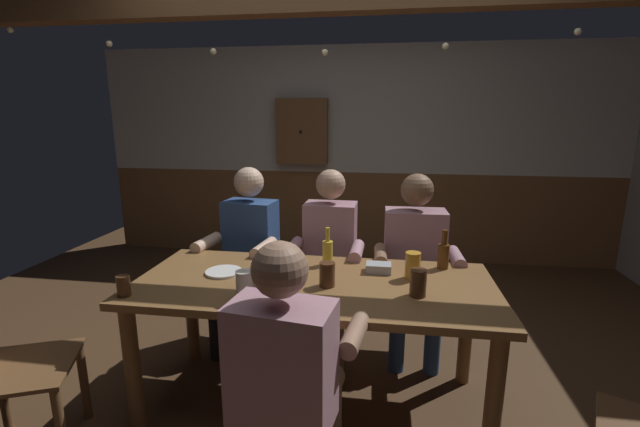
{
  "coord_description": "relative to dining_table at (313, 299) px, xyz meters",
  "views": [
    {
      "loc": [
        0.35,
        -2.26,
        1.62
      ],
      "look_at": [
        0.0,
        0.09,
        1.06
      ],
      "focal_mm": 24.04,
      "sensor_mm": 36.0,
      "label": 1
    }
  ],
  "objects": [
    {
      "name": "ground_plane",
      "position": [
        0.0,
        0.15,
        -0.64
      ],
      "size": [
        6.79,
        6.79,
        0.0
      ],
      "primitive_type": "plane",
      "color": "#4C331E"
    },
    {
      "name": "back_wall_upper",
      "position": [
        0.0,
        2.67,
        1.01
      ],
      "size": [
        5.66,
        0.12,
        1.34
      ],
      "primitive_type": "cube",
      "color": "beige"
    },
    {
      "name": "back_wall_wainscot",
      "position": [
        0.0,
        2.67,
        -0.15
      ],
      "size": [
        5.66,
        0.12,
        0.98
      ],
      "primitive_type": "cube",
      "color": "brown",
      "rests_on": "ground_plane"
    },
    {
      "name": "dining_table",
      "position": [
        0.0,
        0.0,
        0.0
      ],
      "size": [
        1.91,
        0.84,
        0.74
      ],
      "color": "brown",
      "rests_on": "ground_plane"
    },
    {
      "name": "person_0",
      "position": [
        -0.58,
        0.64,
        0.04
      ],
      "size": [
        0.53,
        0.57,
        1.26
      ],
      "rotation": [
        0.0,
        0.0,
        3.01
      ],
      "color": "#2D4C84",
      "rests_on": "ground_plane"
    },
    {
      "name": "person_1",
      "position": [
        -0.0,
        0.64,
        0.04
      ],
      "size": [
        0.5,
        0.53,
        1.25
      ],
      "rotation": [
        0.0,
        0.0,
        3.12
      ],
      "color": "#B78493",
      "rests_on": "ground_plane"
    },
    {
      "name": "person_2",
      "position": [
        0.58,
        0.66,
        0.04
      ],
      "size": [
        0.55,
        0.52,
        1.24
      ],
      "rotation": [
        0.0,
        0.0,
        3.17
      ],
      "color": "#B78493",
      "rests_on": "ground_plane"
    },
    {
      "name": "person_3",
      "position": [
        0.01,
        -0.66,
        0.01
      ],
      "size": [
        0.56,
        0.57,
        1.18
      ],
      "rotation": [
        0.0,
        0.0,
        -0.14
      ],
      "color": "#B78493",
      "rests_on": "ground_plane"
    },
    {
      "name": "chair_empty_near_left",
      "position": [
        -1.37,
        -0.58,
        -0.17
      ],
      "size": [
        0.58,
        0.58,
        0.88
      ],
      "rotation": [
        0.0,
        0.0,
        -1.17
      ],
      "color": "brown",
      "rests_on": "ground_plane"
    },
    {
      "name": "condiment_caddy",
      "position": [
        0.34,
        0.19,
        0.13
      ],
      "size": [
        0.14,
        0.1,
        0.05
      ],
      "primitive_type": "cube",
      "color": "#B2B7BC",
      "rests_on": "dining_table"
    },
    {
      "name": "plate_0",
      "position": [
        -0.52,
        0.04,
        0.11
      ],
      "size": [
        0.2,
        0.2,
        0.01
      ],
      "primitive_type": "cylinder",
      "color": "white",
      "rests_on": "dining_table"
    },
    {
      "name": "bottle_0",
      "position": [
        0.04,
        0.27,
        0.18
      ],
      "size": [
        0.06,
        0.06,
        0.23
      ],
      "color": "gold",
      "rests_on": "dining_table"
    },
    {
      "name": "bottle_1",
      "position": [
        0.71,
        0.31,
        0.19
      ],
      "size": [
        0.06,
        0.06,
        0.23
      ],
      "color": "#593314",
      "rests_on": "dining_table"
    },
    {
      "name": "pint_glass_0",
      "position": [
        -0.29,
        -0.29,
        0.18
      ],
      "size": [
        0.08,
        0.08,
        0.15
      ],
      "primitive_type": "cylinder",
      "color": "white",
      "rests_on": "dining_table"
    },
    {
      "name": "pint_glass_1",
      "position": [
        -0.26,
        -0.18,
        0.17
      ],
      "size": [
        0.07,
        0.07,
        0.13
      ],
      "primitive_type": "cylinder",
      "color": "white",
      "rests_on": "dining_table"
    },
    {
      "name": "pint_glass_2",
      "position": [
        -0.22,
        0.23,
        0.16
      ],
      "size": [
        0.08,
        0.08,
        0.13
      ],
      "primitive_type": "cylinder",
      "color": "white",
      "rests_on": "dining_table"
    },
    {
      "name": "pint_glass_3",
      "position": [
        0.08,
        -0.05,
        0.17
      ],
      "size": [
        0.08,
        0.08,
        0.13
      ],
      "primitive_type": "cylinder",
      "color": "#4C2D19",
      "rests_on": "dining_table"
    },
    {
      "name": "pint_glass_4",
      "position": [
        -0.89,
        -0.32,
        0.15
      ],
      "size": [
        0.06,
        0.06,
        0.1
      ],
      "primitive_type": "cylinder",
      "color": "#4C2D19",
      "rests_on": "dining_table"
    },
    {
      "name": "pint_glass_5",
      "position": [
        0.52,
        0.12,
        0.17
      ],
      "size": [
        0.08,
        0.08,
        0.15
      ],
      "primitive_type": "cylinder",
      "color": "gold",
      "rests_on": "dining_table"
    },
    {
      "name": "pint_glass_6",
      "position": [
        0.54,
        -0.11,
        0.17
      ],
      "size": [
        0.08,
        0.08,
        0.14
      ],
      "primitive_type": "cylinder",
      "color": "#4C2D19",
      "rests_on": "dining_table"
    },
    {
      "name": "wall_dart_cabinet",
      "position": [
        -0.55,
        2.54,
        0.79
      ],
      "size": [
        0.56,
        0.15,
        0.7
      ],
      "color": "brown"
    },
    {
      "name": "string_lights",
      "position": [
        -0.0,
        0.42,
        1.39
      ],
      "size": [
        4.0,
        0.04,
        0.21
      ],
      "color": "#F9EAB2"
    }
  ]
}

